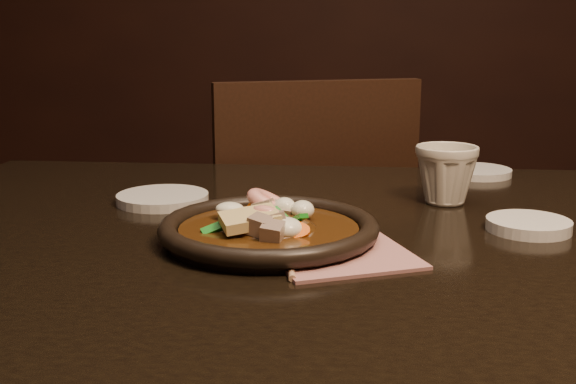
# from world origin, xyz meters

# --- Properties ---
(table) EXTENTS (1.60, 0.90, 0.75)m
(table) POSITION_xyz_m (0.00, 0.00, 0.67)
(table) COLOR black
(table) RESTS_ON floor
(chair) EXTENTS (0.54, 0.54, 0.89)m
(chair) POSITION_xyz_m (-0.28, 0.66, 0.49)
(chair) COLOR black
(chair) RESTS_ON floor
(plate) EXTENTS (0.26, 0.26, 0.03)m
(plate) POSITION_xyz_m (-0.27, -0.01, 0.76)
(plate) COLOR black
(plate) RESTS_ON table
(stirfry) EXTENTS (0.13, 0.15, 0.05)m
(stirfry) POSITION_xyz_m (-0.27, -0.01, 0.77)
(stirfry) COLOR #341D09
(stirfry) RESTS_ON plate
(soy_dish) EXTENTS (0.10, 0.10, 0.01)m
(soy_dish) POSITION_xyz_m (0.04, 0.06, 0.76)
(soy_dish) COLOR silver
(soy_dish) RESTS_ON table
(saucer_left) EXTENTS (0.13, 0.13, 0.01)m
(saucer_left) POSITION_xyz_m (-0.44, 0.16, 0.76)
(saucer_left) COLOR silver
(saucer_left) RESTS_ON table
(saucer_right) EXTENTS (0.11, 0.11, 0.01)m
(saucer_right) POSITION_xyz_m (0.03, 0.39, 0.76)
(saucer_right) COLOR silver
(saucer_right) RESTS_ON table
(tea_cup) EXTENTS (0.11, 0.11, 0.09)m
(tea_cup) POSITION_xyz_m (-0.04, 0.19, 0.79)
(tea_cup) COLOR beige
(tea_cup) RESTS_ON table
(chopsticks) EXTENTS (0.04, 0.25, 0.01)m
(chopsticks) POSITION_xyz_m (-0.25, -0.02, 0.75)
(chopsticks) COLOR tan
(chopsticks) RESTS_ON table
(napkin) EXTENTS (0.19, 0.19, 0.00)m
(napkin) POSITION_xyz_m (-0.19, -0.06, 0.75)
(napkin) COLOR #A36764
(napkin) RESTS_ON table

